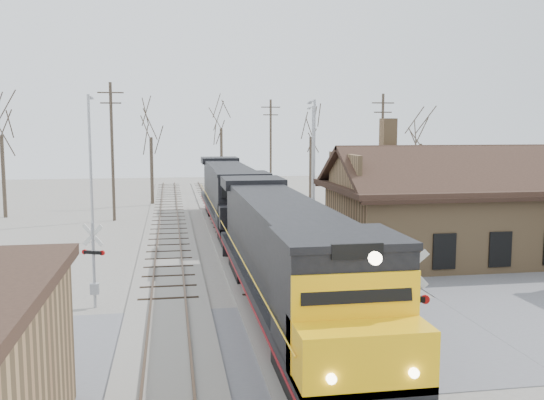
{
  "coord_description": "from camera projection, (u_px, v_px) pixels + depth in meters",
  "views": [
    {
      "loc": [
        -4.31,
        -19.63,
        7.45
      ],
      "look_at": [
        0.52,
        9.0,
        3.91
      ],
      "focal_mm": 40.0,
      "sensor_mm": 36.0,
      "label": 1
    }
  ],
  "objects": [
    {
      "name": "road",
      "position": [
        301.0,
        344.0,
        20.83
      ],
      "size": [
        60.0,
        9.0,
        0.03
      ],
      "primitive_type": "cube",
      "color": "slate",
      "rests_on": "ground"
    },
    {
      "name": "tree_d",
      "position": [
        311.0,
        127.0,
        62.31
      ],
      "size": [
        4.25,
        4.25,
        10.41
      ],
      "color": "#382D23",
      "rests_on": "ground"
    },
    {
      "name": "streetlight_c",
      "position": [
        312.0,
        150.0,
        57.55
      ],
      "size": [
        0.25,
        2.04,
        9.35
      ],
      "color": "#A5A8AD",
      "rests_on": "ground"
    },
    {
      "name": "tree_a",
      "position": [
        1.0,
        121.0,
        48.87
      ],
      "size": [
        4.5,
        4.5,
        11.02
      ],
      "color": "#382D23",
      "rests_on": "ground"
    },
    {
      "name": "streetlight_a",
      "position": [
        91.0,
        161.0,
        38.61
      ],
      "size": [
        0.25,
        2.04,
        9.46
      ],
      "color": "#A5A8AD",
      "rests_on": "ground"
    },
    {
      "name": "crossbuck_near",
      "position": [
        407.0,
        326.0,
        16.74
      ],
      "size": [
        1.15,
        0.53,
        4.23
      ],
      "rotation": [
        0.0,
        0.0,
        -0.39
      ],
      "color": "#A5A8AD",
      "rests_on": "ground"
    },
    {
      "name": "tree_c",
      "position": [
        221.0,
        118.0,
        67.77
      ],
      "size": [
        4.82,
        4.82,
        11.8
      ],
      "color": "#382D23",
      "rests_on": "ground"
    },
    {
      "name": "tree_e",
      "position": [
        421.0,
        134.0,
        57.92
      ],
      "size": [
        3.86,
        3.86,
        9.47
      ],
      "color": "#382D23",
      "rests_on": "ground"
    },
    {
      "name": "utility_pole_a",
      "position": [
        112.0,
        149.0,
        47.43
      ],
      "size": [
        2.0,
        0.24,
        10.85
      ],
      "color": "#382D23",
      "rests_on": "ground"
    },
    {
      "name": "tree_b",
      "position": [
        151.0,
        126.0,
        56.75
      ],
      "size": [
        4.29,
        4.29,
        10.51
      ],
      "color": "#382D23",
      "rests_on": "ground"
    },
    {
      "name": "utility_pole_b",
      "position": [
        271.0,
        146.0,
        64.0
      ],
      "size": [
        2.0,
        0.24,
        10.25
      ],
      "color": "#382D23",
      "rests_on": "ground"
    },
    {
      "name": "depot",
      "position": [
        463.0,
        216.0,
        34.27
      ],
      "size": [
        15.2,
        9.31,
        7.9
      ],
      "color": "#93724C",
      "rests_on": "ground"
    },
    {
      "name": "crossbuck_far",
      "position": [
        94.0,
        267.0,
        24.81
      ],
      "size": [
        0.97,
        0.48,
        3.58
      ],
      "rotation": [
        0.0,
        0.0,
        2.73
      ],
      "color": "#A5A8AD",
      "rests_on": "ground"
    },
    {
      "name": "streetlight_b",
      "position": [
        314.0,
        157.0,
        44.62
      ],
      "size": [
        0.25,
        2.04,
        9.38
      ],
      "color": "#A5A8AD",
      "rests_on": "ground"
    },
    {
      "name": "track_siding",
      "position": [
        169.0,
        256.0,
        34.76
      ],
      "size": [
        3.4,
        90.0,
        0.24
      ],
      "color": "gray",
      "rests_on": "ground"
    },
    {
      "name": "ground",
      "position": [
        301.0,
        344.0,
        20.83
      ],
      "size": [
        140.0,
        140.0,
        0.0
      ],
      "primitive_type": "plane",
      "color": "gray",
      "rests_on": "ground"
    },
    {
      "name": "locomotive_lead",
      "position": [
        287.0,
        258.0,
        22.94
      ],
      "size": [
        3.18,
        21.28,
        4.73
      ],
      "color": "black",
      "rests_on": "ground"
    },
    {
      "name": "utility_pole_c",
      "position": [
        382.0,
        150.0,
        53.01
      ],
      "size": [
        2.0,
        0.24,
        10.27
      ],
      "color": "#382D23",
      "rests_on": "ground"
    },
    {
      "name": "locomotive_trailing",
      "position": [
        231.0,
        195.0,
        44.04
      ],
      "size": [
        3.18,
        21.28,
        4.47
      ],
      "color": "black",
      "rests_on": "ground"
    },
    {
      "name": "track_main",
      "position": [
        246.0,
        253.0,
        35.5
      ],
      "size": [
        3.4,
        90.0,
        0.24
      ],
      "color": "gray",
      "rests_on": "ground"
    }
  ]
}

